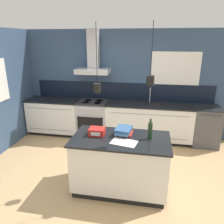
{
  "coord_description": "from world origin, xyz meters",
  "views": [
    {
      "loc": [
        0.72,
        -3.31,
        2.37
      ],
      "look_at": [
        0.02,
        0.56,
        1.05
      ],
      "focal_mm": 35.0,
      "sensor_mm": 36.0,
      "label": 1
    }
  ],
  "objects_px": {
    "bottle_on_island": "(150,131)",
    "oven_range": "(93,119)",
    "dishwasher": "(205,126)",
    "red_supply_box": "(97,132)",
    "book_stack": "(124,131)"
  },
  "relations": [
    {
      "from": "book_stack",
      "to": "red_supply_box",
      "type": "distance_m",
      "value": 0.43
    },
    {
      "from": "oven_range",
      "to": "red_supply_box",
      "type": "distance_m",
      "value": 2.04
    },
    {
      "from": "red_supply_box",
      "to": "oven_range",
      "type": "bearing_deg",
      "value": 107.09
    },
    {
      "from": "dishwasher",
      "to": "red_supply_box",
      "type": "bearing_deg",
      "value": -137.95
    },
    {
      "from": "oven_range",
      "to": "dishwasher",
      "type": "relative_size",
      "value": 1.0
    },
    {
      "from": "oven_range",
      "to": "bottle_on_island",
      "type": "bearing_deg",
      "value": -53.16
    },
    {
      "from": "oven_range",
      "to": "bottle_on_island",
      "type": "relative_size",
      "value": 2.78
    },
    {
      "from": "dishwasher",
      "to": "red_supply_box",
      "type": "xyz_separation_m",
      "value": [
        -2.1,
        -1.89,
        0.51
      ]
    },
    {
      "from": "book_stack",
      "to": "red_supply_box",
      "type": "bearing_deg",
      "value": -167.64
    },
    {
      "from": "oven_range",
      "to": "book_stack",
      "type": "xyz_separation_m",
      "value": [
        1.0,
        -1.8,
        0.52
      ]
    },
    {
      "from": "book_stack",
      "to": "bottle_on_island",
      "type": "bearing_deg",
      "value": -12.57
    },
    {
      "from": "oven_range",
      "to": "red_supply_box",
      "type": "bearing_deg",
      "value": -72.91
    },
    {
      "from": "bottle_on_island",
      "to": "oven_range",
      "type": "bearing_deg",
      "value": 126.84
    },
    {
      "from": "bottle_on_island",
      "to": "book_stack",
      "type": "height_order",
      "value": "bottle_on_island"
    },
    {
      "from": "bottle_on_island",
      "to": "red_supply_box",
      "type": "height_order",
      "value": "bottle_on_island"
    }
  ]
}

